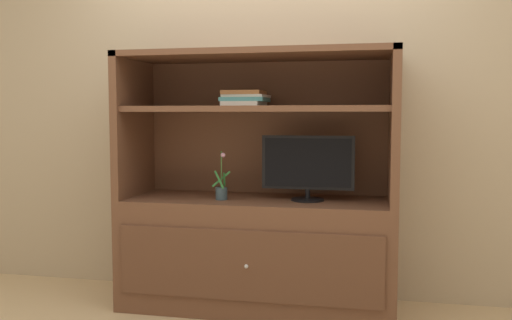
{
  "coord_description": "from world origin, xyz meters",
  "views": [
    {
      "loc": [
        0.71,
        -2.98,
        1.23
      ],
      "look_at": [
        0.0,
        0.35,
        0.95
      ],
      "focal_mm": 38.68,
      "sensor_mm": 36.0,
      "label": 1
    }
  ],
  "objects_px": {
    "potted_plant": "(222,190)",
    "magazine_stack": "(245,99)",
    "media_console": "(258,227)",
    "tv_monitor": "(308,166)"
  },
  "relations": [
    {
      "from": "media_console",
      "to": "potted_plant",
      "type": "bearing_deg",
      "value": -156.78
    },
    {
      "from": "tv_monitor",
      "to": "magazine_stack",
      "type": "distance_m",
      "value": 0.58
    },
    {
      "from": "tv_monitor",
      "to": "potted_plant",
      "type": "relative_size",
      "value": 1.88
    },
    {
      "from": "potted_plant",
      "to": "magazine_stack",
      "type": "bearing_deg",
      "value": 34.38
    },
    {
      "from": "potted_plant",
      "to": "magazine_stack",
      "type": "xyz_separation_m",
      "value": [
        0.13,
        0.09,
        0.57
      ]
    },
    {
      "from": "potted_plant",
      "to": "magazine_stack",
      "type": "relative_size",
      "value": 0.94
    },
    {
      "from": "tv_monitor",
      "to": "magazine_stack",
      "type": "xyz_separation_m",
      "value": [
        -0.4,
        0.02,
        0.41
      ]
    },
    {
      "from": "magazine_stack",
      "to": "potted_plant",
      "type": "bearing_deg",
      "value": -145.62
    },
    {
      "from": "media_console",
      "to": "magazine_stack",
      "type": "xyz_separation_m",
      "value": [
        -0.08,
        -0.0,
        0.82
      ]
    },
    {
      "from": "magazine_stack",
      "to": "media_console",
      "type": "bearing_deg",
      "value": 1.31
    }
  ]
}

